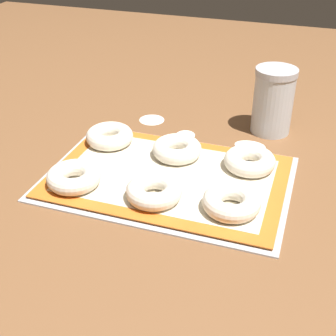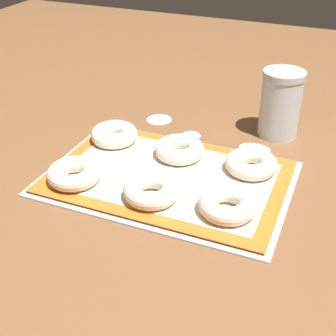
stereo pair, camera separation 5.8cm
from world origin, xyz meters
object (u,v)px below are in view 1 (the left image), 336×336
at_px(bagel_front_right, 231,202).
at_px(bagel_back_center, 178,149).
at_px(bagel_front_left, 74,177).
at_px(bagel_back_right, 250,161).
at_px(baking_tray, 168,178).
at_px(flour_canister, 273,101).
at_px(bagel_front_center, 154,191).
at_px(bagel_back_left, 110,136).

xyz_separation_m(bagel_front_right, bagel_back_center, (-0.16, 0.17, 0.00)).
height_order(bagel_front_left, bagel_back_center, same).
relative_size(bagel_back_center, bagel_back_right, 1.00).
relative_size(bagel_front_right, bagel_back_right, 1.00).
bearing_deg(bagel_back_right, baking_tray, -151.71).
bearing_deg(flour_canister, baking_tray, -120.03).
bearing_deg(bagel_front_right, bagel_back_right, 88.23).
bearing_deg(bagel_front_center, bagel_back_right, 48.15).
bearing_deg(baking_tray, bagel_front_right, -26.81).
relative_size(bagel_front_center, bagel_back_center, 1.00).
relative_size(baking_tray, bagel_back_right, 4.60).
height_order(baking_tray, bagel_back_right, bagel_back_right).
xyz_separation_m(bagel_front_left, flour_canister, (0.36, 0.41, 0.06)).
height_order(bagel_front_right, bagel_back_right, same).
distance_m(bagel_front_left, bagel_back_left, 0.19).
relative_size(baking_tray, bagel_front_center, 4.60).
bearing_deg(bagel_back_right, bagel_front_center, -131.85).
distance_m(bagel_back_center, bagel_back_right, 0.17).
bearing_deg(flour_canister, bagel_back_left, -149.44).
bearing_deg(bagel_back_center, bagel_front_left, -133.18).
distance_m(baking_tray, flour_canister, 0.37).
xyz_separation_m(bagel_back_right, flour_canister, (0.02, 0.22, 0.06)).
distance_m(bagel_back_left, bagel_back_center, 0.18).
height_order(bagel_back_right, flour_canister, flour_canister).
height_order(bagel_front_right, bagel_back_center, same).
relative_size(bagel_front_left, bagel_back_right, 1.00).
bearing_deg(flour_canister, bagel_back_center, -129.40).
bearing_deg(bagel_back_left, bagel_front_left, -88.19).
distance_m(bagel_front_right, bagel_back_left, 0.38).
distance_m(baking_tray, bagel_front_left, 0.20).
height_order(bagel_front_center, flour_canister, flour_canister).
height_order(bagel_front_left, flour_canister, flour_canister).
distance_m(bagel_back_left, bagel_back_right, 0.35).
height_order(bagel_front_left, bagel_front_right, same).
bearing_deg(bagel_front_right, bagel_back_left, 152.91).
bearing_deg(bagel_front_center, bagel_back_center, 91.75).
height_order(bagel_back_left, bagel_back_center, same).
bearing_deg(flour_canister, bagel_back_right, -93.93).
xyz_separation_m(bagel_back_left, flour_canister, (0.36, 0.21, 0.06)).
xyz_separation_m(bagel_front_center, bagel_front_right, (0.16, 0.01, 0.00)).
bearing_deg(bagel_back_right, bagel_front_left, -151.36).
bearing_deg(bagel_front_right, bagel_front_center, -175.33).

